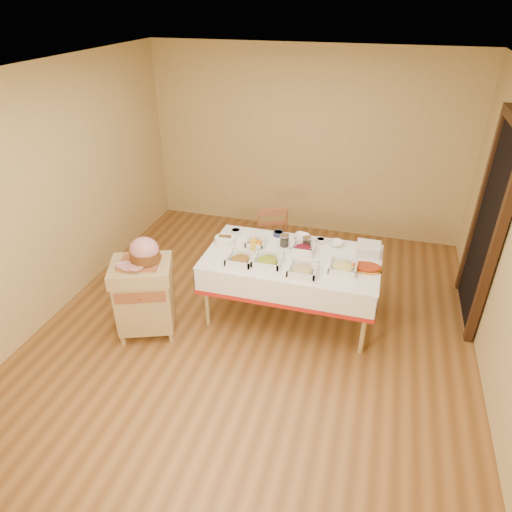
{
  "coord_description": "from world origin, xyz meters",
  "views": [
    {
      "loc": [
        1.07,
        -3.76,
        3.18
      ],
      "look_at": [
        -0.07,
        0.2,
        0.76
      ],
      "focal_mm": 32.0,
      "sensor_mm": 36.0,
      "label": 1
    }
  ],
  "objects": [
    {
      "name": "room_shell",
      "position": [
        0.0,
        0.0,
        1.3
      ],
      "size": [
        5.0,
        5.0,
        5.0
      ],
      "color": "brown",
      "rests_on": "ground"
    },
    {
      "name": "doorway",
      "position": [
        2.2,
        0.9,
        1.11
      ],
      "size": [
        0.09,
        1.1,
        2.2
      ],
      "color": "black",
      "rests_on": "ground"
    },
    {
      "name": "dining_table",
      "position": [
        0.3,
        0.3,
        0.6
      ],
      "size": [
        1.82,
        1.02,
        0.76
      ],
      "color": "tan",
      "rests_on": "ground"
    },
    {
      "name": "butcher_cart",
      "position": [
        -1.09,
        -0.39,
        0.48
      ],
      "size": [
        0.73,
        0.68,
        0.84
      ],
      "color": "tan",
      "rests_on": "ground"
    },
    {
      "name": "dining_chair",
      "position": [
        -0.07,
        1.0,
        0.46
      ],
      "size": [
        0.52,
        0.51,
        0.89
      ],
      "color": "#945330",
      "rests_on": "ground"
    },
    {
      "name": "ham_on_board",
      "position": [
        -1.05,
        -0.36,
        0.96
      ],
      "size": [
        0.41,
        0.4,
        0.27
      ],
      "color": "#945330",
      "rests_on": "butcher_cart"
    },
    {
      "name": "serving_dish_a",
      "position": [
        -0.18,
        0.03,
        0.8
      ],
      "size": [
        0.27,
        0.26,
        0.12
      ],
      "color": "white",
      "rests_on": "dining_table"
    },
    {
      "name": "serving_dish_b",
      "position": [
        0.09,
        0.08,
        0.8
      ],
      "size": [
        0.28,
        0.28,
        0.12
      ],
      "color": "white",
      "rests_on": "dining_table"
    },
    {
      "name": "serving_dish_c",
      "position": [
        0.47,
        0.0,
        0.8
      ],
      "size": [
        0.28,
        0.28,
        0.11
      ],
      "color": "white",
      "rests_on": "dining_table"
    },
    {
      "name": "serving_dish_d",
      "position": [
        0.84,
        0.17,
        0.79
      ],
      "size": [
        0.27,
        0.27,
        0.1
      ],
      "color": "white",
      "rests_on": "dining_table"
    },
    {
      "name": "serving_dish_e",
      "position": [
        -0.13,
        0.41,
        0.79
      ],
      "size": [
        0.21,
        0.2,
        0.1
      ],
      "color": "white",
      "rests_on": "dining_table"
    },
    {
      "name": "serving_dish_f",
      "position": [
        0.39,
        0.44,
        0.8
      ],
      "size": [
        0.26,
        0.25,
        0.12
      ],
      "color": "white",
      "rests_on": "dining_table"
    },
    {
      "name": "small_bowl_left",
      "position": [
        -0.43,
        0.61,
        0.79
      ],
      "size": [
        0.12,
        0.12,
        0.05
      ],
      "color": "white",
      "rests_on": "dining_table"
    },
    {
      "name": "small_bowl_mid",
      "position": [
        0.05,
        0.71,
        0.79
      ],
      "size": [
        0.11,
        0.11,
        0.05
      ],
      "color": "navy",
      "rests_on": "dining_table"
    },
    {
      "name": "small_bowl_right",
      "position": [
        0.54,
        0.67,
        0.79
      ],
      "size": [
        0.1,
        0.1,
        0.05
      ],
      "color": "white",
      "rests_on": "dining_table"
    },
    {
      "name": "bowl_white_imported",
      "position": [
        0.31,
        0.73,
        0.78
      ],
      "size": [
        0.19,
        0.19,
        0.04
      ],
      "primitive_type": "imported",
      "rotation": [
        0.0,
        0.0,
        -0.19
      ],
      "color": "white",
      "rests_on": "dining_table"
    },
    {
      "name": "bowl_small_imported",
      "position": [
        0.7,
        0.66,
        0.78
      ],
      "size": [
        0.17,
        0.17,
        0.05
      ],
      "primitive_type": "imported",
      "rotation": [
        0.0,
        0.0,
        -0.08
      ],
      "color": "white",
      "rests_on": "dining_table"
    },
    {
      "name": "preserve_jar_left",
      "position": [
        0.17,
        0.5,
        0.82
      ],
      "size": [
        0.1,
        0.1,
        0.13
      ],
      "color": "silver",
      "rests_on": "dining_table"
    },
    {
      "name": "preserve_jar_right",
      "position": [
        0.41,
        0.54,
        0.81
      ],
      "size": [
        0.09,
        0.09,
        0.12
      ],
      "color": "silver",
      "rests_on": "dining_table"
    },
    {
      "name": "mustard_bottle",
      "position": [
        -0.13,
        0.32,
        0.83
      ],
      "size": [
        0.05,
        0.05,
        0.16
      ],
      "color": "gold",
      "rests_on": "dining_table"
    },
    {
      "name": "bread_basket",
      "position": [
        -0.47,
        0.36,
        0.8
      ],
      "size": [
        0.23,
        0.23,
        0.1
      ],
      "color": "white",
      "rests_on": "dining_table"
    },
    {
      "name": "plate_stack",
      "position": [
        1.06,
        0.58,
        0.81
      ],
      "size": [
        0.25,
        0.25,
        0.1
      ],
      "color": "white",
      "rests_on": "dining_table"
    },
    {
      "name": "brass_platter",
      "position": [
        1.07,
        0.25,
        0.78
      ],
      "size": [
        0.31,
        0.22,
        0.04
      ],
      "color": "#C68C37",
      "rests_on": "dining_table"
    }
  ]
}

